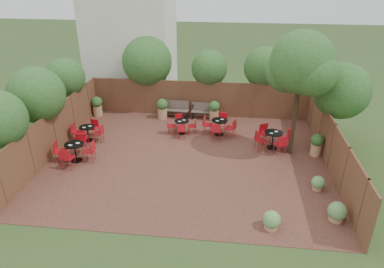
# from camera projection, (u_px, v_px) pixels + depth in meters

# --- Properties ---
(ground) EXTENTS (80.00, 80.00, 0.00)m
(ground) POSITION_uv_depth(u_px,v_px,m) (187.00, 159.00, 15.67)
(ground) COLOR #354F23
(ground) RESTS_ON ground
(courtyard_paving) EXTENTS (12.00, 10.00, 0.02)m
(courtyard_paving) POSITION_uv_depth(u_px,v_px,m) (187.00, 159.00, 15.66)
(courtyard_paving) COLOR #3A1C17
(courtyard_paving) RESTS_ON ground
(fence_back) EXTENTS (12.00, 0.08, 2.00)m
(fence_back) POSITION_uv_depth(u_px,v_px,m) (199.00, 99.00, 19.70)
(fence_back) COLOR #4F2E1D
(fence_back) RESTS_ON ground
(fence_left) EXTENTS (0.08, 10.00, 2.00)m
(fence_left) POSITION_uv_depth(u_px,v_px,m) (54.00, 132.00, 15.86)
(fence_left) COLOR #4F2E1D
(fence_left) RESTS_ON ground
(fence_right) EXTENTS (0.08, 10.00, 2.00)m
(fence_right) POSITION_uv_depth(u_px,v_px,m) (332.00, 147.00, 14.60)
(fence_right) COLOR #4F2E1D
(fence_right) RESTS_ON ground
(neighbour_building) EXTENTS (5.00, 4.00, 8.00)m
(neighbour_building) POSITION_uv_depth(u_px,v_px,m) (131.00, 32.00, 21.55)
(neighbour_building) COLOR silver
(neighbour_building) RESTS_ON ground
(overhang_foliage) EXTENTS (15.62, 10.67, 2.78)m
(overhang_foliage) POSITION_uv_depth(u_px,v_px,m) (165.00, 79.00, 17.28)
(overhang_foliage) COLOR #25551B
(overhang_foliage) RESTS_ON ground
(courtyard_tree) EXTENTS (2.76, 2.66, 5.48)m
(courtyard_tree) POSITION_uv_depth(u_px,v_px,m) (301.00, 67.00, 14.38)
(courtyard_tree) COLOR black
(courtyard_tree) RESTS_ON courtyard_paving
(park_bench_left) EXTENTS (1.51, 0.58, 0.92)m
(park_bench_left) POSITION_uv_depth(u_px,v_px,m) (175.00, 109.00, 19.72)
(park_bench_left) COLOR brown
(park_bench_left) RESTS_ON courtyard_paving
(park_bench_right) EXTENTS (1.41, 0.50, 0.86)m
(park_bench_right) POSITION_uv_depth(u_px,v_px,m) (204.00, 111.00, 19.56)
(park_bench_right) COLOR brown
(park_bench_right) RESTS_ON courtyard_paving
(bistro_tables) EXTENTS (10.40, 5.05, 0.95)m
(bistro_tables) POSITION_uv_depth(u_px,v_px,m) (171.00, 136.00, 16.71)
(bistro_tables) COLOR black
(bistro_tables) RESTS_ON courtyard_paving
(planters) EXTENTS (11.89, 4.01, 1.12)m
(planters) POSITION_uv_depth(u_px,v_px,m) (185.00, 114.00, 18.72)
(planters) COLOR tan
(planters) RESTS_ON courtyard_paving
(low_shrubs) EXTENTS (2.81, 2.99, 0.69)m
(low_shrubs) POSITION_uv_depth(u_px,v_px,m) (311.00, 207.00, 12.06)
(low_shrubs) COLOR tan
(low_shrubs) RESTS_ON courtyard_paving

